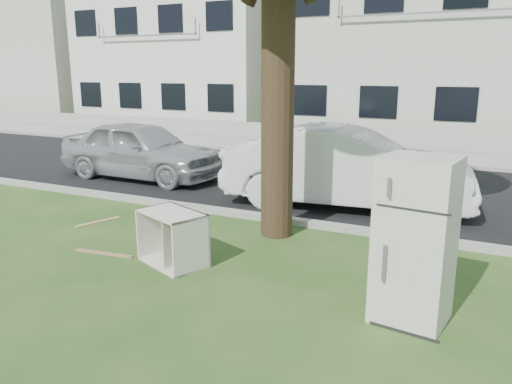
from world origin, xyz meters
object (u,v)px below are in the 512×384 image
at_px(fridge, 415,241).
at_px(car_left, 141,150).
at_px(car_center, 347,167).
at_px(cabinet, 173,238).

distance_m(fridge, car_left, 9.00).
relative_size(fridge, car_center, 0.37).
xyz_separation_m(cabinet, car_center, (1.35, 4.20, 0.43)).
bearing_deg(car_center, cabinet, 155.25).
distance_m(car_center, car_left, 5.59).
bearing_deg(car_left, cabinet, -135.96).
bearing_deg(car_left, car_center, -92.54).
bearing_deg(car_left, fridge, -120.86).
bearing_deg(fridge, cabinet, -176.07).
height_order(car_center, car_left, car_center).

